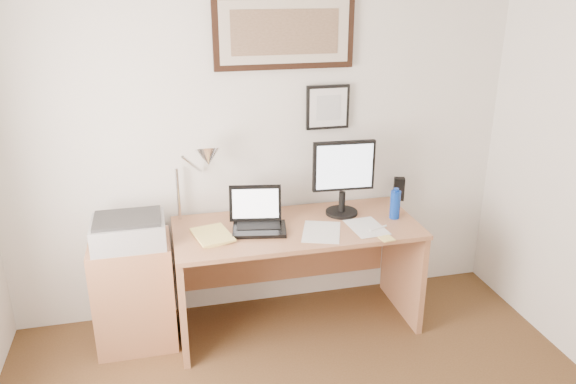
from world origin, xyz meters
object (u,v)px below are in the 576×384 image
object	(u,v)px
desk	(294,252)
laptop	(258,220)
printer	(129,231)
water_bottle	(395,205)
book	(196,239)
side_cabinet	(135,293)
lcd_monitor	(343,174)

from	to	relation	value
desk	laptop	distance (m)	0.39
printer	laptop	bearing A→B (deg)	0.23
water_bottle	book	distance (m)	1.34
book	laptop	bearing A→B (deg)	12.74
book	printer	bearing A→B (deg)	167.56
side_cabinet	book	distance (m)	0.58
water_bottle	printer	size ratio (longest dim) A/B	0.44
side_cabinet	printer	world-z (taller)	printer
laptop	book	bearing A→B (deg)	-167.26
water_bottle	desk	world-z (taller)	water_bottle
water_bottle	laptop	size ratio (longest dim) A/B	0.51
laptop	printer	size ratio (longest dim) A/B	0.86
lcd_monitor	printer	bearing A→B (deg)	-176.21
book	printer	size ratio (longest dim) A/B	0.66
water_bottle	desk	xyz separation A→B (m)	(-0.67, 0.11, -0.33)
lcd_monitor	book	bearing A→B (deg)	-169.78
printer	water_bottle	bearing A→B (deg)	-1.64
water_bottle	book	bearing A→B (deg)	-178.33
lcd_monitor	printer	distance (m)	1.43
side_cabinet	printer	xyz separation A→B (m)	(0.01, -0.03, 0.45)
water_bottle	book	size ratio (longest dim) A/B	0.67
desk	lcd_monitor	size ratio (longest dim) A/B	3.08
water_bottle	printer	distance (m)	1.74
side_cabinet	lcd_monitor	bearing A→B (deg)	2.70
laptop	desk	bearing A→B (deg)	13.04
water_bottle	desk	bearing A→B (deg)	170.59
water_bottle	desk	distance (m)	0.76
laptop	lcd_monitor	world-z (taller)	lcd_monitor
side_cabinet	book	size ratio (longest dim) A/B	2.52
laptop	printer	xyz separation A→B (m)	(-0.81, -0.00, 0.01)
desk	lcd_monitor	world-z (taller)	lcd_monitor
side_cabinet	water_bottle	distance (m)	1.81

